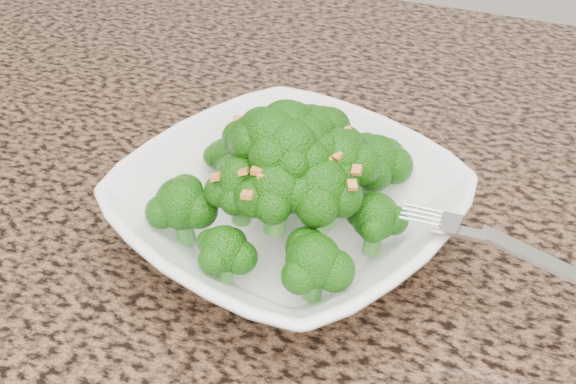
% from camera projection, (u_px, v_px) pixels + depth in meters
% --- Properties ---
extents(granite_counter, '(1.64, 1.04, 0.03)m').
position_uv_depth(granite_counter, '(361.00, 295.00, 0.55)').
color(granite_counter, brown).
rests_on(granite_counter, cabinet).
extents(bowl, '(0.32, 0.32, 0.06)m').
position_uv_depth(bowl, '(288.00, 212.00, 0.56)').
color(bowl, white).
rests_on(bowl, granite_counter).
extents(broccoli_pile, '(0.22, 0.22, 0.08)m').
position_uv_depth(broccoli_pile, '(288.00, 137.00, 0.51)').
color(broccoli_pile, '#1A5E0A').
rests_on(broccoli_pile, bowl).
extents(garlic_topping, '(0.13, 0.13, 0.01)m').
position_uv_depth(garlic_topping, '(288.00, 85.00, 0.49)').
color(garlic_topping, orange).
rests_on(garlic_topping, broccoli_pile).
extents(fork, '(0.18, 0.04, 0.01)m').
position_uv_depth(fork, '(478.00, 236.00, 0.48)').
color(fork, silver).
rests_on(fork, bowl).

